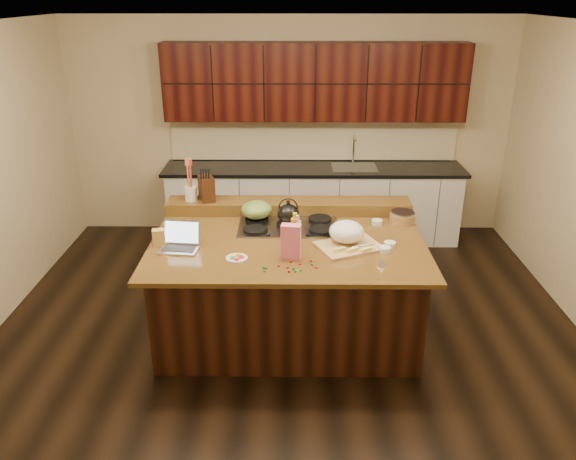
{
  "coord_description": "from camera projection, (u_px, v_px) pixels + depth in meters",
  "views": [
    {
      "loc": [
        0.04,
        -4.5,
        2.94
      ],
      "look_at": [
        0.0,
        0.05,
        1.0
      ],
      "focal_mm": 35.0,
      "sensor_mm": 36.0,
      "label": 1
    }
  ],
  "objects": [
    {
      "name": "vinegar_bottle",
      "position": [
        297.0,
        235.0,
        4.75
      ],
      "size": [
        0.07,
        0.07,
        0.25
      ],
      "primitive_type": "cylinder",
      "rotation": [
        0.0,
        0.0,
        -0.1
      ],
      "color": "silver",
      "rests_on": "island"
    },
    {
      "name": "ramekin_a",
      "position": [
        385.0,
        249.0,
        4.71
      ],
      "size": [
        0.12,
        0.12,
        0.04
      ],
      "primitive_type": "cylinder",
      "rotation": [
        0.0,
        0.0,
        -0.27
      ],
      "color": "white",
      "rests_on": "island"
    },
    {
      "name": "gumdrop_3",
      "position": [
        264.0,
        267.0,
        4.44
      ],
      "size": [
        0.02,
        0.02,
        0.02
      ],
      "primitive_type": "ellipsoid",
      "color": "#198C26",
      "rests_on": "island"
    },
    {
      "name": "gumdrop_11",
      "position": [
        301.0,
        270.0,
        4.4
      ],
      "size": [
        0.02,
        0.02,
        0.02
      ],
      "primitive_type": "ellipsoid",
      "color": "#198C26",
      "rests_on": "island"
    },
    {
      "name": "oil_bottle",
      "position": [
        295.0,
        233.0,
        4.75
      ],
      "size": [
        0.08,
        0.08,
        0.27
      ],
      "primitive_type": "cylinder",
      "rotation": [
        0.0,
        0.0,
        0.14
      ],
      "color": "orange",
      "rests_on": "island"
    },
    {
      "name": "laptop",
      "position": [
        180.0,
        241.0,
        4.78
      ],
      "size": [
        0.35,
        0.29,
        0.22
      ],
      "rotation": [
        0.0,
        0.0,
        -0.11
      ],
      "color": "#B7B7BC",
      "rests_on": "island"
    },
    {
      "name": "green_bowl",
      "position": [
        257.0,
        210.0,
        5.29
      ],
      "size": [
        0.32,
        0.32,
        0.16
      ],
      "primitive_type": "ellipsoid",
      "rotation": [
        0.0,
        0.0,
        0.09
      ],
      "color": "olive",
      "rests_on": "cooktop"
    },
    {
      "name": "kettle",
      "position": [
        288.0,
        214.0,
        5.16
      ],
      "size": [
        0.25,
        0.25,
        0.18
      ],
      "primitive_type": "ellipsoid",
      "rotation": [
        0.0,
        0.0,
        -0.28
      ],
      "color": "black",
      "rests_on": "cooktop"
    },
    {
      "name": "ramekin_c",
      "position": [
        377.0,
        222.0,
        5.27
      ],
      "size": [
        0.11,
        0.11,
        0.04
      ],
      "primitive_type": "cylinder",
      "rotation": [
        0.0,
        0.0,
        -0.12
      ],
      "color": "white",
      "rests_on": "island"
    },
    {
      "name": "kitchen_timer",
      "position": [
        382.0,
        262.0,
        4.47
      ],
      "size": [
        0.08,
        0.08,
        0.07
      ],
      "primitive_type": "cone",
      "rotation": [
        0.0,
        0.0,
        0.02
      ],
      "color": "silver",
      "rests_on": "island"
    },
    {
      "name": "utensil_crock",
      "position": [
        191.0,
        193.0,
        5.51
      ],
      "size": [
        0.16,
        0.16,
        0.14
      ],
      "primitive_type": "cylinder",
      "rotation": [
        0.0,
        0.0,
        -0.41
      ],
      "color": "white",
      "rests_on": "back_ledge"
    },
    {
      "name": "gumdrop_5",
      "position": [
        293.0,
        269.0,
        4.42
      ],
      "size": [
        0.02,
        0.02,
        0.02
      ],
      "primitive_type": "ellipsoid",
      "color": "#198C26",
      "rests_on": "island"
    },
    {
      "name": "gumdrop_4",
      "position": [
        289.0,
        271.0,
        4.37
      ],
      "size": [
        0.02,
        0.02,
        0.02
      ],
      "primitive_type": "ellipsoid",
      "color": "red",
      "rests_on": "island"
    },
    {
      "name": "gumdrop_12",
      "position": [
        312.0,
        261.0,
        4.55
      ],
      "size": [
        0.02,
        0.02,
        0.02
      ],
      "primitive_type": "ellipsoid",
      "color": "red",
      "rests_on": "island"
    },
    {
      "name": "island",
      "position": [
        288.0,
        286.0,
        5.12
      ],
      "size": [
        2.4,
        1.6,
        0.92
      ],
      "color": "black",
      "rests_on": "ground"
    },
    {
      "name": "pink_bag",
      "position": [
        291.0,
        242.0,
        4.55
      ],
      "size": [
        0.17,
        0.11,
        0.3
      ],
      "primitive_type": "cube",
      "rotation": [
        0.0,
        0.0,
        -0.15
      ],
      "color": "pink",
      "rests_on": "island"
    },
    {
      "name": "gumdrop_6",
      "position": [
        300.0,
        264.0,
        4.49
      ],
      "size": [
        0.02,
        0.02,
        0.02
      ],
      "primitive_type": "ellipsoid",
      "color": "red",
      "rests_on": "island"
    },
    {
      "name": "room",
      "position": [
        288.0,
        195.0,
        4.77
      ],
      "size": [
        5.52,
        5.02,
        2.72
      ],
      "color": "black",
      "rests_on": "ground"
    },
    {
      "name": "ramekin_b",
      "position": [
        390.0,
        245.0,
        4.81
      ],
      "size": [
        0.11,
        0.11,
        0.04
      ],
      "primitive_type": "cylinder",
      "rotation": [
        0.0,
        0.0,
        -0.14
      ],
      "color": "white",
      "rests_on": "island"
    },
    {
      "name": "knife_block",
      "position": [
        207.0,
        188.0,
        5.49
      ],
      "size": [
        0.19,
        0.23,
        0.25
      ],
      "primitive_type": "cube",
      "rotation": [
        0.0,
        0.0,
        0.4
      ],
      "color": "black",
      "rests_on": "back_ledge"
    },
    {
      "name": "back_counter",
      "position": [
        314.0,
        163.0,
        6.96
      ],
      "size": [
        3.7,
        0.66,
        2.4
      ],
      "color": "silver",
      "rests_on": "ground"
    },
    {
      "name": "back_ledge",
      "position": [
        289.0,
        206.0,
        5.56
      ],
      "size": [
        2.4,
        0.3,
        0.12
      ],
      "primitive_type": "cube",
      "color": "black",
      "rests_on": "island"
    },
    {
      "name": "wooden_tray",
      "position": [
        347.0,
        235.0,
        4.82
      ],
      "size": [
        0.63,
        0.55,
        0.21
      ],
      "rotation": [
        0.0,
        0.0,
        0.41
      ],
      "color": "tan",
      "rests_on": "island"
    },
    {
      "name": "gumdrop_1",
      "position": [
        312.0,
        264.0,
        4.49
      ],
      "size": [
        0.02,
        0.02,
        0.02
      ],
      "primitive_type": "ellipsoid",
      "color": "#198C26",
      "rests_on": "island"
    },
    {
      "name": "gumdrop_13",
      "position": [
        264.0,
        271.0,
        4.38
      ],
      "size": [
        0.02,
        0.02,
        0.02
      ],
      "primitive_type": "ellipsoid",
      "color": "#198C26",
      "rests_on": "island"
    },
    {
      "name": "gumdrop_8",
      "position": [
        316.0,
        267.0,
        4.44
      ],
      "size": [
        0.02,
        0.02,
        0.02
      ],
      "primitive_type": "ellipsoid",
      "color": "red",
      "rests_on": "island"
    },
    {
      "name": "strainer_bowl",
      "position": [
        402.0,
        218.0,
        5.31
      ],
      "size": [
        0.26,
        0.26,
        0.09
      ],
      "primitive_type": "cylinder",
      "rotation": [
        0.0,
        0.0,
        0.07
      ],
      "color": "#996B3F",
      "rests_on": "island"
    },
    {
      "name": "gumdrop_0",
      "position": [
        291.0,
        262.0,
        4.53
      ],
      "size": [
        0.02,
        0.02,
        0.02
      ],
      "primitive_type": "ellipsoid",
      "color": "red",
      "rests_on": "island"
    },
    {
      "name": "cooktop",
      "position": [
        288.0,
        226.0,
        5.21
      ],
      "size": [
        0.92,
        0.52,
        0.05
      ],
      "color": "gray",
      "rests_on": "island"
    },
    {
      "name": "gumdrop_10",
      "position": [
        288.0,
        267.0,
        4.44
      ],
      "size": [
        0.02,
        0.02,
        0.02
      ],
      "primitive_type": "ellipsoid",
      "color": "red",
      "rests_on": "island"
    },
    {
      "name": "gumdrop_2",
      "position": [
        279.0,
        266.0,
        4.46
      ],
      "size": [
        0.02,
        0.02,
        0.02
      ],
      "primitive_type": "ellipsoid",
      "color": "red",
      "rests_on": "island"
    },
    {
      "name": "gumdrop_9",
      "position": [
        266.0,
        268.0,
        4.43
      ],
      "size": [
        0.02,
        0.02,
        0.02
      ],
      "primitive_type": "ellipsoid",
      "color": "#198C26",
      "rests_on": "island"
    },
    {
      "name": "candy_plate",
      "position": [
        237.0,
        258.0,
        4.6
      ],
      "size": [
        0.23,
        0.23,
        0.01
      ],
      "primitive_type": "cylinder",
      "rotation": [
        0.0,
        0.0,
        0.34
      ],
      "color": "white",
      "rests_on": "island"
    },
    {
      "name": "package_box",
      "position": [
        159.0,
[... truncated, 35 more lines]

